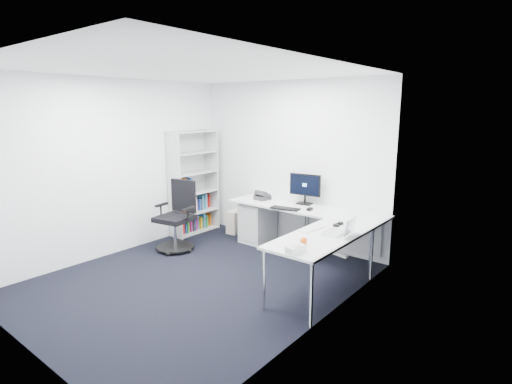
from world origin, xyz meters
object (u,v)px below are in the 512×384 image
Objects in this scene: task_chair at (174,216)px; monitor at (305,189)px; l_desk at (291,236)px; bookshelf at (194,182)px; laptop at (334,224)px.

monitor is (1.59, 1.34, 0.44)m from task_chair.
l_desk is 1.89m from task_chair.
bookshelf is 3.57× the size of monitor.
laptop reaches higher than l_desk.
task_chair is 3.38× the size of laptop.
bookshelf reaches higher than l_desk.
laptop is at bearing -3.55° from task_chair.
monitor reaches higher than task_chair.
bookshelf is at bearing -173.95° from monitor.
bookshelf reaches higher than laptop.
task_chair is at bearing -146.69° from monitor.
laptop is (1.10, -1.08, -0.14)m from monitor.
bookshelf reaches higher than monitor.
task_chair is at bearing -178.98° from laptop.
bookshelf is 5.66× the size of laptop.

